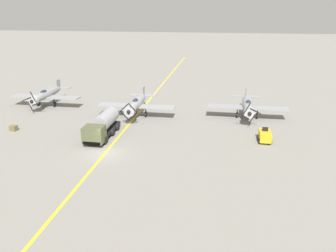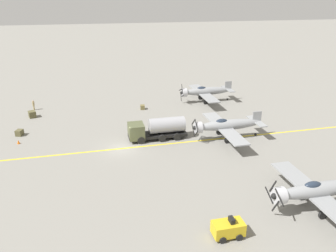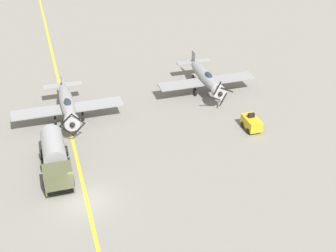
# 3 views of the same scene
# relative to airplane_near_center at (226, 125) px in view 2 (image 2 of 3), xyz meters

# --- Properties ---
(ground_plane) EXTENTS (400.00, 400.00, 0.00)m
(ground_plane) POSITION_rel_airplane_near_center_xyz_m (0.16, 14.24, -2.01)
(ground_plane) COLOR gray
(taxiway_stripe) EXTENTS (0.30, 160.00, 0.01)m
(taxiway_stripe) POSITION_rel_airplane_near_center_xyz_m (0.16, 14.24, -2.01)
(taxiway_stripe) COLOR yellow
(taxiway_stripe) RESTS_ON ground
(airplane_near_center) EXTENTS (12.00, 9.98, 3.65)m
(airplane_near_center) POSITION_rel_airplane_near_center_xyz_m (0.00, 0.00, 0.00)
(airplane_near_center) COLOR gray
(airplane_near_center) RESTS_ON ground
(airplane_near_right) EXTENTS (12.00, 9.98, 3.69)m
(airplane_near_right) POSITION_rel_airplane_near_center_xyz_m (16.66, -2.81, -0.00)
(airplane_near_right) COLOR gray
(airplane_near_right) RESTS_ON ground
(airplane_near_left) EXTENTS (12.00, 9.98, 3.65)m
(airplane_near_left) POSITION_rel_airplane_near_center_xyz_m (-16.93, -1.96, -0.00)
(airplane_near_left) COLOR gray
(airplane_near_left) RESTS_ON ground
(fuel_tanker) EXTENTS (2.67, 8.00, 2.98)m
(fuel_tanker) POSITION_rel_airplane_near_center_xyz_m (2.21, 9.24, -0.50)
(fuel_tanker) COLOR black
(fuel_tanker) RESTS_ON ground
(tow_tractor) EXTENTS (1.57, 2.60, 1.79)m
(tow_tractor) POSITION_rel_airplane_near_center_xyz_m (-18.57, 7.56, -1.22)
(tow_tractor) COLOR gold
(tow_tractor) RESTS_ON ground
(ground_crew_walking) EXTENTS (0.38, 0.38, 1.73)m
(ground_crew_walking) POSITION_rel_airplane_near_center_xyz_m (19.13, 27.61, -1.07)
(ground_crew_walking) COLOR tan
(ground_crew_walking) RESTS_ON ground
(supply_crate_by_tanker) EXTENTS (0.98, 0.85, 0.74)m
(supply_crate_by_tanker) POSITION_rel_airplane_near_center_xyz_m (15.14, 9.20, -1.64)
(supply_crate_by_tanker) COLOR brown
(supply_crate_by_tanker) RESTS_ON ground
(supply_crate_mid_lane) EXTENTS (1.23, 1.13, 0.84)m
(supply_crate_mid_lane) POSITION_rel_airplane_near_center_xyz_m (7.83, 28.08, -1.59)
(supply_crate_mid_lane) COLOR brown
(supply_crate_mid_lane) RESTS_ON ground
(supply_crate_outboard) EXTENTS (1.52, 1.39, 1.04)m
(supply_crate_outboard) POSITION_rel_airplane_near_center_xyz_m (15.30, 27.37, -1.49)
(supply_crate_outboard) COLOR brown
(supply_crate_outboard) RESTS_ON ground
(traffic_cone) EXTENTS (0.36, 0.36, 0.55)m
(traffic_cone) POSITION_rel_airplane_near_center_xyz_m (4.88, 27.74, -1.74)
(traffic_cone) COLOR orange
(traffic_cone) RESTS_ON ground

